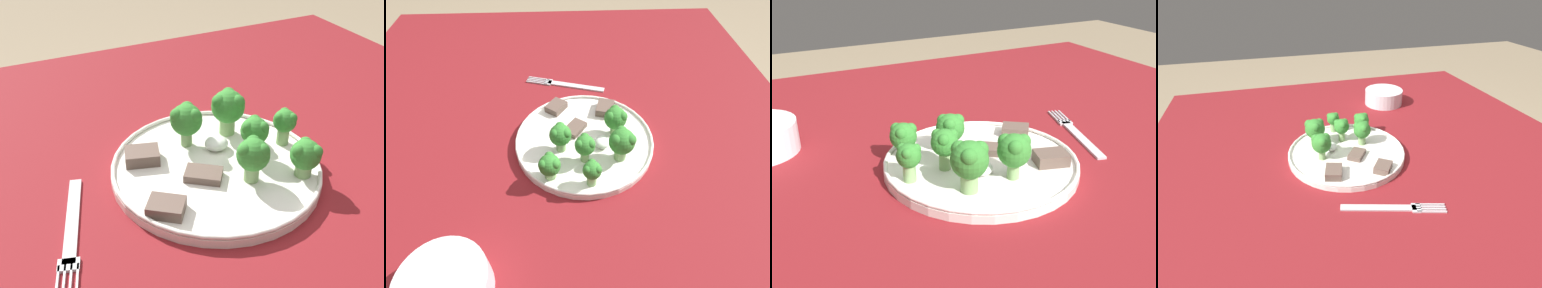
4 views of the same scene
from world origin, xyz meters
The scene contains 13 objects.
table centered at (0.00, 0.00, 0.64)m, with size 1.23×1.11×0.73m.
dinner_plate centered at (-0.05, -0.06, 0.74)m, with size 0.29×0.29×0.02m.
fork centered at (0.16, -0.02, 0.73)m, with size 0.08×0.20×0.00m.
broccoli_floret_near_rim_left centered at (-0.08, -0.01, 0.78)m, with size 0.04×0.04×0.06m.
broccoli_floret_center_left centered at (-0.04, -0.12, 0.78)m, with size 0.05×0.05×0.06m.
broccoli_floret_back_left centered at (-0.11, -0.12, 0.79)m, with size 0.05×0.05×0.07m.
broccoli_floret_front_left centered at (-0.11, -0.06, 0.78)m, with size 0.04×0.04×0.06m.
broccoli_floret_center_back centered at (-0.17, -0.06, 0.78)m, with size 0.03×0.03×0.05m.
broccoli_floret_mid_cluster centered at (-0.15, 0.01, 0.77)m, with size 0.04×0.04×0.05m.
meat_slice_front_slice centered at (-0.02, -0.04, 0.75)m, with size 0.06×0.05×0.01m.
meat_slice_middle_slice centered at (0.04, -0.11, 0.75)m, with size 0.05×0.05×0.02m.
meat_slice_rear_slice centered at (0.05, 0.00, 0.75)m, with size 0.06×0.05×0.02m.
sauce_dollop centered at (-0.07, -0.09, 0.75)m, with size 0.03×0.03×0.02m.
Camera 3 is at (-0.34, -0.57, 1.05)m, focal length 42.00 mm.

